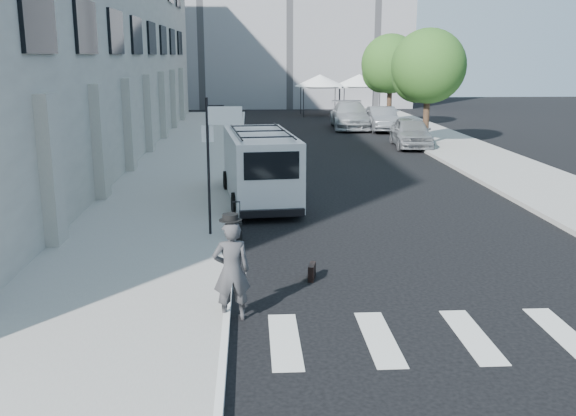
{
  "coord_description": "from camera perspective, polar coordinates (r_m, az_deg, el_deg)",
  "views": [
    {
      "loc": [
        -1.54,
        -12.92,
        4.67
      ],
      "look_at": [
        -0.7,
        1.15,
        1.3
      ],
      "focal_mm": 40.0,
      "sensor_mm": 36.0,
      "label": 1
    }
  ],
  "objects": [
    {
      "name": "parked_car_b",
      "position": [
        41.25,
        8.36,
        7.84
      ],
      "size": [
        1.75,
        4.6,
        1.5
      ],
      "primitive_type": "imported",
      "rotation": [
        0.0,
        0.0,
        -0.04
      ],
      "color": "slate",
      "rests_on": "ground"
    },
    {
      "name": "briefcase",
      "position": [
        13.74,
        2.14,
        -5.69
      ],
      "size": [
        0.21,
        0.46,
        0.34
      ],
      "primitive_type": "cube",
      "rotation": [
        0.0,
        0.0,
        -0.22
      ],
      "color": "black",
      "rests_on": "ground"
    },
    {
      "name": "tree_far",
      "position": [
        43.04,
        8.93,
        12.35
      ],
      "size": [
        3.8,
        3.83,
        6.03
      ],
      "color": "black",
      "rests_on": "ground"
    },
    {
      "name": "tree_near",
      "position": [
        34.29,
        12.15,
        11.99
      ],
      "size": [
        3.8,
        3.83,
        6.03
      ],
      "color": "black",
      "rests_on": "ground"
    },
    {
      "name": "cargo_van",
      "position": [
        20.78,
        -2.55,
        3.74
      ],
      "size": [
        2.58,
        6.14,
        2.26
      ],
      "rotation": [
        0.0,
        0.0,
        0.1
      ],
      "color": "silver",
      "rests_on": "ground"
    },
    {
      "name": "parked_car_a",
      "position": [
        34.04,
        10.87,
        6.64
      ],
      "size": [
        2.22,
        4.71,
        1.56
      ],
      "primitive_type": "imported",
      "rotation": [
        0.0,
        0.0,
        -0.08
      ],
      "color": "gray",
      "rests_on": "ground"
    },
    {
      "name": "ground",
      "position": [
        13.83,
        3.2,
        -6.32
      ],
      "size": [
        120.0,
        120.0,
        0.0
      ],
      "primitive_type": "plane",
      "color": "black",
      "rests_on": "ground"
    },
    {
      "name": "sign_pole",
      "position": [
        16.27,
        -6.33,
        6.24
      ],
      "size": [
        1.03,
        0.07,
        3.5
      ],
      "color": "black",
      "rests_on": "sidewalk_left"
    },
    {
      "name": "tent_left",
      "position": [
        51.26,
        2.86,
        11.23
      ],
      "size": [
        4.0,
        4.0,
        3.2
      ],
      "color": "black",
      "rests_on": "ground"
    },
    {
      "name": "parked_car_c",
      "position": [
        42.3,
        5.56,
        8.2
      ],
      "size": [
        2.7,
        6.0,
        1.71
      ],
      "primitive_type": "imported",
      "rotation": [
        0.0,
        0.0,
        -0.05
      ],
      "color": "#A3A7AB",
      "rests_on": "ground"
    },
    {
      "name": "businessman",
      "position": [
        11.51,
        -5.05,
        -5.59
      ],
      "size": [
        0.73,
        0.54,
        1.85
      ],
      "primitive_type": "imported",
      "rotation": [
        0.0,
        0.0,
        3.29
      ],
      "color": "#373739",
      "rests_on": "ground"
    },
    {
      "name": "suitcase",
      "position": [
        16.52,
        -4.54,
        -2.04
      ],
      "size": [
        0.26,
        0.38,
        1.01
      ],
      "rotation": [
        0.0,
        0.0,
        0.1
      ],
      "color": "black",
      "rests_on": "ground"
    },
    {
      "name": "tent_right",
      "position": [
        52.2,
        6.36,
        11.21
      ],
      "size": [
        4.0,
        4.0,
        3.2
      ],
      "color": "black",
      "rests_on": "ground"
    },
    {
      "name": "sidewalk_right",
      "position": [
        34.87,
        14.29,
        5.45
      ],
      "size": [
        4.0,
        56.0,
        0.15
      ],
      "primitive_type": "cube",
      "color": "gray",
      "rests_on": "ground"
    },
    {
      "name": "sidewalk_left",
      "position": [
        29.41,
        -8.67,
        4.3
      ],
      "size": [
        4.5,
        48.0,
        0.15
      ],
      "primitive_type": "cube",
      "color": "gray",
      "rests_on": "ground"
    },
    {
      "name": "building_left",
      "position": [
        32.52,
        -22.01,
        14.85
      ],
      "size": [
        10.0,
        44.0,
        12.0
      ],
      "primitive_type": "cube",
      "color": "gray",
      "rests_on": "ground"
    }
  ]
}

